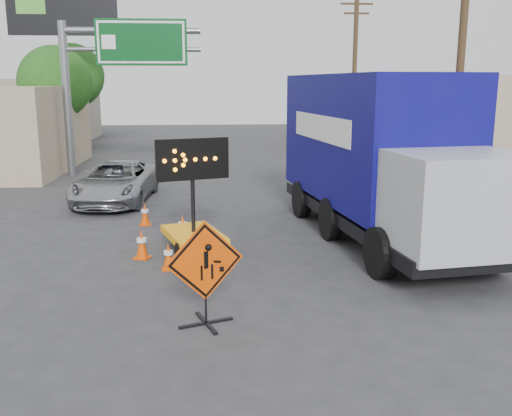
{
  "coord_description": "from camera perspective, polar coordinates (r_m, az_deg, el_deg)",
  "views": [
    {
      "loc": [
        -0.08,
        -8.45,
        4.17
      ],
      "look_at": [
        0.8,
        2.91,
        1.66
      ],
      "focal_mm": 40.0,
      "sensor_mm": 36.0,
      "label": 1
    }
  ],
  "objects": [
    {
      "name": "utility_pole_far",
      "position": [
        33.44,
        9.81,
        13.14
      ],
      "size": [
        1.8,
        0.26,
        9.0
      ],
      "color": "#4B3320",
      "rests_on": "ground"
    },
    {
      "name": "box_truck",
      "position": [
        15.69,
        12.29,
        4.17
      ],
      "size": [
        3.94,
        9.55,
        4.39
      ],
      "rotation": [
        0.0,
        0.0,
        0.13
      ],
      "color": "black",
      "rests_on": "ground"
    },
    {
      "name": "tree_left_far",
      "position": [
        39.47,
        -17.93,
        12.47
      ],
      "size": [
        4.1,
        4.1,
        6.66
      ],
      "color": "#4B3320",
      "rests_on": "ground"
    },
    {
      "name": "curb_right",
      "position": [
        24.89,
        12.65,
        2.63
      ],
      "size": [
        0.4,
        60.0,
        0.12
      ],
      "primitive_type": "cube",
      "color": "gray",
      "rests_on": "ground"
    },
    {
      "name": "cone_a",
      "position": [
        13.13,
        -8.76,
        -4.79
      ],
      "size": [
        0.37,
        0.37,
        0.63
      ],
      "rotation": [
        0.0,
        0.0,
        0.16
      ],
      "color": "#D94304",
      "rests_on": "ground"
    },
    {
      "name": "tree_left_near",
      "position": [
        31.46,
        -19.44,
        11.74
      ],
      "size": [
        3.71,
        3.71,
        6.03
      ],
      "color": "#4B3320",
      "rests_on": "ground"
    },
    {
      "name": "highway_gantry",
      "position": [
        26.78,
        -14.22,
        14.0
      ],
      "size": [
        6.18,
        0.38,
        6.9
      ],
      "color": "slate",
      "rests_on": "ground"
    },
    {
      "name": "building_right_far",
      "position": [
        40.66,
        14.54,
        9.41
      ],
      "size": [
        10.0,
        14.0,
        4.6
      ],
      "primitive_type": "cube",
      "color": "tan",
      "rests_on": "ground"
    },
    {
      "name": "arrow_board",
      "position": [
        14.24,
        -6.26,
        -1.98
      ],
      "size": [
        1.77,
        2.29,
        2.86
      ],
      "rotation": [
        0.0,
        0.0,
        0.32
      ],
      "color": "#FBA30D",
      "rests_on": "ground"
    },
    {
      "name": "cone_c",
      "position": [
        15.47,
        -7.35,
        -1.94
      ],
      "size": [
        0.46,
        0.46,
        0.71
      ],
      "rotation": [
        0.0,
        0.0,
        0.32
      ],
      "color": "#D94304",
      "rests_on": "ground"
    },
    {
      "name": "storefront_left_far",
      "position": [
        45.04,
        -24.08,
        8.87
      ],
      "size": [
        12.0,
        10.0,
        4.4
      ],
      "primitive_type": "cube",
      "color": "#9F9385",
      "rests_on": "ground"
    },
    {
      "name": "construction_sign",
      "position": [
        9.94,
        -5.11,
        -6.29
      ],
      "size": [
        1.34,
        0.96,
        1.87
      ],
      "rotation": [
        0.0,
        0.0,
        0.35
      ],
      "color": "black",
      "rests_on": "ground"
    },
    {
      "name": "pickup_truck",
      "position": [
        20.86,
        -13.85,
        2.53
      ],
      "size": [
        2.72,
        5.28,
        1.42
      ],
      "primitive_type": "imported",
      "rotation": [
        0.0,
        0.0,
        -0.07
      ],
      "color": "#9FA1A6",
      "rests_on": "ground"
    },
    {
      "name": "billboard",
      "position": [
        35.45,
        -18.75,
        16.96
      ],
      "size": [
        6.1,
        0.54,
        9.85
      ],
      "color": "slate",
      "rests_on": "ground"
    },
    {
      "name": "ground",
      "position": [
        9.42,
        -3.61,
        -13.85
      ],
      "size": [
        100.0,
        100.0,
        0.0
      ],
      "primitive_type": "plane",
      "color": "#2D2D30",
      "rests_on": "ground"
    },
    {
      "name": "utility_pole_near",
      "position": [
        20.15,
        19.75,
        13.19
      ],
      "size": [
        1.8,
        0.26,
        9.0
      ],
      "color": "#4B3320",
      "rests_on": "ground"
    },
    {
      "name": "cone_d",
      "position": [
        17.31,
        -11.04,
        -0.59
      ],
      "size": [
        0.38,
        0.38,
        0.67
      ],
      "rotation": [
        0.0,
        0.0,
        0.12
      ],
      "color": "#D94304",
      "rests_on": "ground"
    },
    {
      "name": "cone_b",
      "position": [
        14.05,
        -11.36,
        -3.54
      ],
      "size": [
        0.47,
        0.47,
        0.72
      ],
      "rotation": [
        0.0,
        0.0,
        -0.36
      ],
      "color": "#D94304",
      "rests_on": "ground"
    },
    {
      "name": "sidewalk_right",
      "position": [
        25.66,
        17.57,
        2.67
      ],
      "size": [
        4.0,
        60.0,
        0.15
      ],
      "primitive_type": "cube",
      "color": "gray",
      "rests_on": "ground"
    }
  ]
}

